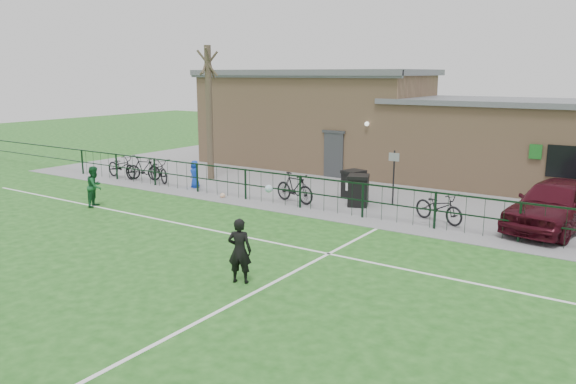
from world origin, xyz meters
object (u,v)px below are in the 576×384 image
Objects in this scene: car_maroon at (556,204)px; bicycle_a at (122,166)px; sign_post at (394,177)px; spectator_child at (195,174)px; ball_ground at (223,196)px; bicycle_e at (439,207)px; outfield_player at (95,186)px; wheelie_bin_left at (358,192)px; bicycle_d at (295,188)px; wheelie_bin_right at (354,185)px; bare_tree at (209,114)px; bicycle_c at (159,170)px; bicycle_b at (144,169)px.

bicycle_a is (-18.16, -1.67, -0.25)m from car_maroon.
spectator_child is at bearing -167.11° from sign_post.
ball_ground is (-5.93, -2.75, -0.92)m from sign_post.
outfield_player is at bearing 134.06° from bicycle_e.
wheelie_bin_left is 9.63m from outfield_player.
spectator_child is at bearing -81.75° from bicycle_a.
bicycle_d is at bearing -149.45° from sign_post.
wheelie_bin_right is 0.67× the size of outfield_player.
sign_post is at bearing -173.05° from car_maroon.
bare_tree reaches higher than bicycle_a.
bare_tree is 6.02× the size of wheelie_bin_right.
bicycle_c is 1.06× the size of bicycle_e.
bicycle_a reaches higher than bicycle_e.
bare_tree is at bearing -66.13° from bicycle_b.
bare_tree is 4.04× the size of outfield_player.
car_maroon is 17.00m from bicycle_b.
spectator_child is (-6.49, -2.01, 0.08)m from wheelie_bin_right.
bicycle_a is at bearing -154.41° from spectator_child.
wheelie_bin_left is 1.06× the size of wheelie_bin_right.
bare_tree is at bearing 137.86° from ball_ground.
bicycle_b is 0.92× the size of bicycle_d.
wheelie_bin_right is 9.84m from bicycle_b.
spectator_child reaches higher than bicycle_c.
ball_ground is (2.27, -0.87, -0.50)m from spectator_child.
bare_tree is at bearing -25.58° from outfield_player.
bicycle_c is (2.11, 0.30, -0.01)m from bicycle_a.
bare_tree is 4.82m from bicycle_a.
wheelie_bin_left is 5.32m from ball_ground.
bicycle_e is at bearing -75.80° from bicycle_d.
bicycle_e is at bearing -93.59° from outfield_player.
bare_tree is 5.69× the size of wheelie_bin_left.
wheelie_bin_left is 7.33m from spectator_child.
wheelie_bin_left is 1.37m from wheelie_bin_right.
ball_ground is at bearing -115.15° from bicycle_b.
bicycle_c is at bearing -163.72° from car_maroon.
bicycle_d is 0.98× the size of bicycle_e.
bicycle_c is 1.74× the size of spectator_child.
wheelie_bin_right is 6.79m from spectator_child.
bare_tree is 1.28× the size of car_maroon.
wheelie_bin_right is at bearing 34.28° from ball_ground.
car_maroon is 2.72× the size of bicycle_b.
bicycle_d is at bearing 22.80° from spectator_child.
bicycle_d is at bearing -179.67° from wheelie_bin_left.
wheelie_bin_left is at bearing -57.13° from bicycle_d.
wheelie_bin_right is at bearing -94.30° from bicycle_b.
spectator_child is at bearing 112.45° from bicycle_e.
bicycle_a is at bearing -170.50° from sign_post.
wheelie_bin_right is at bearing -54.87° from bicycle_c.
outfield_player is at bearing -134.07° from bicycle_a.
car_maroon is 3.16× the size of outfield_player.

